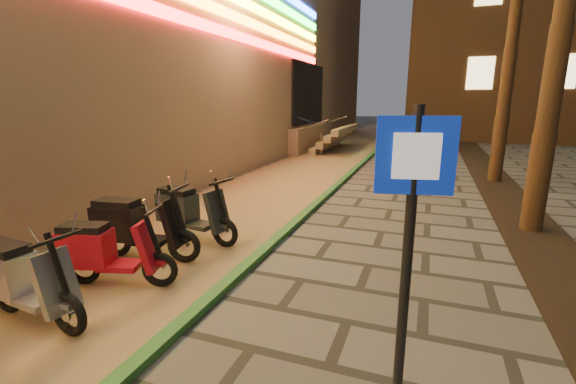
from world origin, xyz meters
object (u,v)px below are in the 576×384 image
at_px(scooter_8, 134,226).
at_px(scooter_9, 188,212).
at_px(scooter_6, 20,279).
at_px(scooter_7, 104,251).
at_px(pedestrian_sign, 410,228).

relative_size(scooter_8, scooter_9, 1.03).
distance_m(scooter_6, scooter_9, 2.95).
xyz_separation_m(scooter_6, scooter_7, (0.23, 1.00, -0.01)).
relative_size(scooter_6, scooter_7, 1.03).
distance_m(pedestrian_sign, scooter_6, 4.37).
relative_size(scooter_7, scooter_8, 0.90).
relative_size(pedestrian_sign, scooter_8, 1.38).
xyz_separation_m(scooter_7, scooter_8, (-0.27, 0.89, 0.05)).
bearing_deg(scooter_7, scooter_9, 72.63).
xyz_separation_m(pedestrian_sign, scooter_8, (-4.26, 1.85, -1.06)).
bearing_deg(scooter_8, scooter_9, 65.60).
height_order(scooter_6, scooter_7, scooter_6).
xyz_separation_m(scooter_6, scooter_9, (0.27, 2.94, 0.02)).
bearing_deg(scooter_7, scooter_6, -119.24).
relative_size(pedestrian_sign, scooter_7, 1.54).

